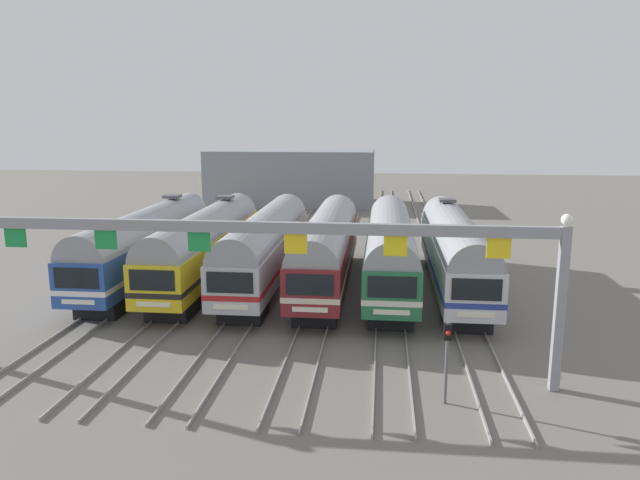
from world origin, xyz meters
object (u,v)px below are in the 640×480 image
Objects in this scene: commuter_train_stainless at (266,244)px; commuter_train_silver at (454,248)px; commuter_train_blue at (147,242)px; catenary_gantry at (247,250)px; commuter_train_yellow at (206,243)px; commuter_train_maroon at (327,246)px; commuter_train_green at (390,247)px; yard_signal_mast at (447,348)px.

commuter_train_silver reaches higher than commuter_train_stainless.
commuter_train_blue is 16.81m from catenary_gantry.
commuter_train_blue is 3.87m from commuter_train_yellow.
commuter_train_silver is 0.73× the size of catenary_gantry.
commuter_train_maroon is at bearing -179.97° from commuter_train_silver.
commuter_train_maroon is at bearing 180.00° from commuter_train_green.
commuter_train_green is 14.92m from catenary_gantry.
commuter_train_stainless is at bearing 180.00° from commuter_train_green.
yard_signal_mast is at bearing -97.29° from commuter_train_silver.
catenary_gantry is at bearing -125.60° from commuter_train_silver.
commuter_train_silver is at bearing 0.06° from commuter_train_green.
commuter_train_yellow is 1.00× the size of commuter_train_green.
catenary_gantry is (-1.93, -13.49, 2.64)m from commuter_train_maroon.
commuter_train_maroon is at bearing 111.01° from yard_signal_mast.
catenary_gantry is at bearing -98.15° from commuter_train_maroon.
commuter_train_stainless is (3.87, -0.00, -0.00)m from commuter_train_yellow.
commuter_train_yellow is 11.60m from commuter_train_green.
commuter_train_maroon is 3.87m from commuter_train_green.
catenary_gantry is at bearing -54.40° from commuter_train_blue.
commuter_train_yellow reaches higher than commuter_train_green.
commuter_train_yellow is 14.93m from catenary_gantry.
yard_signal_mast is at bearing -48.14° from commuter_train_yellow.
commuter_train_maroon is (3.87, 0.00, 0.00)m from commuter_train_stainless.
yard_signal_mast is at bearing -82.70° from commuter_train_green.
commuter_train_blue is at bearing 125.60° from catenary_gantry.
commuter_train_green is (3.87, 0.00, 0.00)m from commuter_train_maroon.
catenary_gantry is at bearing -113.26° from commuter_train_green.
commuter_train_green reaches higher than yard_signal_mast.
commuter_train_maroon is 1.00× the size of commuter_train_silver.
commuter_train_stainless is 17.93m from yard_signal_mast.
commuter_train_stainless is 0.73× the size of catenary_gantry.
commuter_train_blue is 0.73× the size of catenary_gantry.
commuter_train_stainless is (7.73, -0.00, -0.00)m from commuter_train_blue.
commuter_train_green is at bearing -0.02° from commuter_train_yellow.
yard_signal_mast is at bearing -40.96° from commuter_train_blue.
commuter_train_blue and commuter_train_silver have the same top height.
commuter_train_silver is at bearing 54.40° from catenary_gantry.
commuter_train_yellow is at bearing 179.94° from commuter_train_stainless.
commuter_train_stainless is at bearing 98.15° from catenary_gantry.
commuter_train_maroon is 0.73× the size of catenary_gantry.
commuter_train_silver reaches higher than commuter_train_maroon.
catenary_gantry is at bearing -66.75° from commuter_train_yellow.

